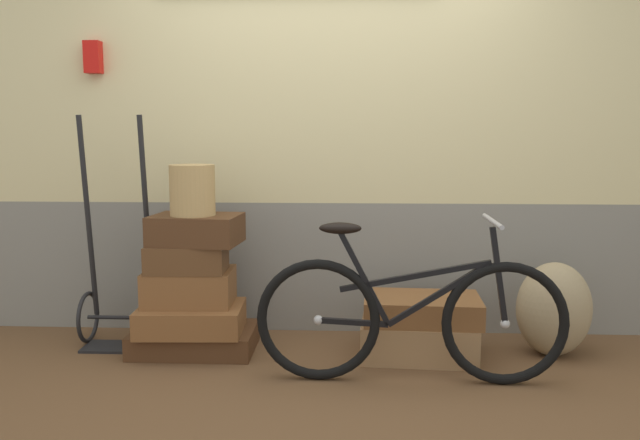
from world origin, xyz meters
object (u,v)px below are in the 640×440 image
object	(u,v)px
suitcase_4	(196,229)
wicker_basket	(192,190)
bicycle	(410,317)
suitcase_2	(190,287)
suitcase_0	(195,339)
suitcase_3	(187,258)
luggage_trolley	(120,295)
burlap_sack	(554,309)
suitcase_5	(418,338)
suitcase_1	(191,318)
suitcase_6	(422,309)

from	to	relation	value
suitcase_4	wicker_basket	distance (m)	0.23
wicker_basket	bicycle	xyz separation A→B (m)	(1.23, -0.42, -0.62)
suitcase_2	bicycle	size ratio (longest dim) A/B	0.32
suitcase_0	bicycle	world-z (taller)	bicycle
suitcase_3	luggage_trolley	size ratio (longest dim) A/B	0.32
suitcase_0	burlap_sack	distance (m)	2.13
suitcase_4	bicycle	distance (m)	1.35
suitcase_3	suitcase_5	distance (m)	1.43
suitcase_4	suitcase_3	bearing A→B (deg)	-133.05
luggage_trolley	burlap_sack	distance (m)	2.61
suitcase_1	suitcase_3	size ratio (longest dim) A/B	1.33
suitcase_6	wicker_basket	size ratio (longest dim) A/B	2.25
suitcase_6	suitcase_5	bearing A→B (deg)	137.16
suitcase_1	suitcase_0	bearing A→B (deg)	82.31
luggage_trolley	suitcase_0	bearing A→B (deg)	-12.85
suitcase_1	suitcase_3	distance (m)	0.36
suitcase_1	wicker_basket	bearing A→B (deg)	55.42
suitcase_6	wicker_basket	distance (m)	1.50
luggage_trolley	burlap_sack	bearing A→B (deg)	-1.99
suitcase_0	suitcase_6	distance (m)	1.37
suitcase_0	suitcase_4	bearing A→B (deg)	6.60
suitcase_1	suitcase_6	distance (m)	1.36
burlap_sack	bicycle	distance (m)	1.00
suitcase_3	suitcase_5	bearing A→B (deg)	-1.60
suitcase_0	suitcase_4	world-z (taller)	suitcase_4
suitcase_5	suitcase_4	bearing A→B (deg)	-177.41
suitcase_5	wicker_basket	world-z (taller)	wicker_basket
suitcase_0	suitcase_3	world-z (taller)	suitcase_3
suitcase_2	bicycle	distance (m)	1.34
suitcase_4	burlap_sack	xyz separation A→B (m)	(2.10, 0.02, -0.46)
suitcase_3	bicycle	bearing A→B (deg)	-19.71
suitcase_5	bicycle	xyz separation A→B (m)	(-0.09, -0.41, 0.24)
suitcase_3	suitcase_6	distance (m)	1.40
suitcase_5	burlap_sack	size ratio (longest dim) A/B	1.19
suitcase_0	suitcase_6	size ratio (longest dim) A/B	1.08
suitcase_4	luggage_trolley	distance (m)	0.68
suitcase_5	suitcase_0	bearing A→B (deg)	-177.25
burlap_sack	bicycle	size ratio (longest dim) A/B	0.34
suitcase_2	suitcase_3	world-z (taller)	suitcase_3
luggage_trolley	burlap_sack	world-z (taller)	luggage_trolley
suitcase_6	suitcase_3	bearing A→B (deg)	-177.32
suitcase_3	luggage_trolley	bearing A→B (deg)	159.74
suitcase_5	suitcase_2	bearing A→B (deg)	-177.39
suitcase_0	luggage_trolley	bearing A→B (deg)	167.08
suitcase_6	suitcase_0	bearing A→B (deg)	-179.08
burlap_sack	suitcase_6	bearing A→B (deg)	-175.04
suitcase_3	burlap_sack	xyz separation A→B (m)	(2.14, 0.06, -0.29)
suitcase_1	wicker_basket	xyz separation A→B (m)	(0.02, 0.03, 0.76)
wicker_basket	bicycle	bearing A→B (deg)	-19.03
suitcase_4	wicker_basket	bearing A→B (deg)	-112.16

